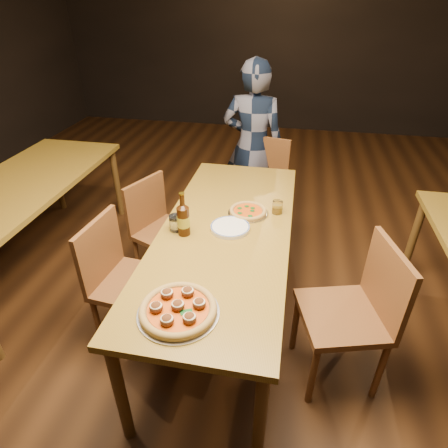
% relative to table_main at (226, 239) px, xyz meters
% --- Properties ---
extents(ground, '(9.00, 9.00, 0.00)m').
position_rel_table_main_xyz_m(ground, '(0.00, 0.00, -0.68)').
color(ground, black).
extents(room_shell, '(9.00, 9.00, 9.00)m').
position_rel_table_main_xyz_m(room_shell, '(0.00, 0.00, 1.18)').
color(room_shell, black).
rests_on(room_shell, ground).
extents(table_main, '(0.80, 2.00, 0.75)m').
position_rel_table_main_xyz_m(table_main, '(0.00, 0.00, 0.00)').
color(table_main, brown).
rests_on(table_main, ground).
extents(table_left, '(0.80, 2.00, 0.75)m').
position_rel_table_main_xyz_m(table_left, '(-1.70, 0.30, 0.00)').
color(table_left, brown).
rests_on(table_left, ground).
extents(chair_main_nw, '(0.47, 0.47, 0.91)m').
position_rel_table_main_xyz_m(chair_main_nw, '(-0.54, -0.27, -0.22)').
color(chair_main_nw, brown).
rests_on(chair_main_nw, ground).
extents(chair_main_sw, '(0.53, 0.53, 0.87)m').
position_rel_table_main_xyz_m(chair_main_sw, '(-0.53, 0.35, -0.24)').
color(chair_main_sw, brown).
rests_on(chair_main_sw, ground).
extents(chair_main_e, '(0.55, 0.55, 0.96)m').
position_rel_table_main_xyz_m(chair_main_e, '(0.73, -0.33, -0.20)').
color(chair_main_e, brown).
rests_on(chair_main_e, ground).
extents(chair_end, '(0.52, 0.52, 0.94)m').
position_rel_table_main_xyz_m(chair_end, '(0.08, 1.15, -0.21)').
color(chair_end, brown).
rests_on(chair_end, ground).
extents(pizza_meatball, '(0.38, 0.38, 0.07)m').
position_rel_table_main_xyz_m(pizza_meatball, '(-0.08, -0.74, 0.10)').
color(pizza_meatball, '#B7B7BF').
rests_on(pizza_meatball, table_main).
extents(pizza_margherita, '(0.27, 0.27, 0.03)m').
position_rel_table_main_xyz_m(pizza_margherita, '(0.11, 0.22, 0.09)').
color(pizza_margherita, '#B7B7BF').
rests_on(pizza_margherita, table_main).
extents(plate_stack, '(0.24, 0.24, 0.02)m').
position_rel_table_main_xyz_m(plate_stack, '(0.03, 0.01, 0.08)').
color(plate_stack, white).
rests_on(plate_stack, table_main).
extents(beer_bottle, '(0.08, 0.08, 0.27)m').
position_rel_table_main_xyz_m(beer_bottle, '(-0.24, -0.10, 0.17)').
color(beer_bottle, black).
rests_on(beer_bottle, table_main).
extents(water_glass, '(0.08, 0.08, 0.10)m').
position_rel_table_main_xyz_m(water_glass, '(-0.30, -0.06, 0.12)').
color(water_glass, white).
rests_on(water_glass, table_main).
extents(amber_glass, '(0.07, 0.07, 0.09)m').
position_rel_table_main_xyz_m(amber_glass, '(0.30, 0.27, 0.11)').
color(amber_glass, '#A37312').
rests_on(amber_glass, table_main).
extents(diner, '(0.59, 0.41, 1.56)m').
position_rel_table_main_xyz_m(diner, '(-0.01, 1.40, 0.10)').
color(diner, black).
rests_on(diner, ground).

